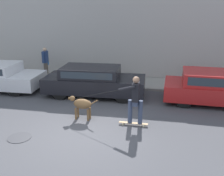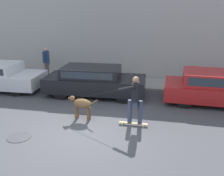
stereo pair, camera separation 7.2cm
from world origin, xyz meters
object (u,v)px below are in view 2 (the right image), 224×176
Objects in this scene: pedestrian_with_bag at (46,61)px; skateboarder at (135,98)px; parked_car_1 at (94,81)px; dog at (82,104)px; parked_car_2 at (217,88)px.

skateboarder is at bearing -50.63° from pedestrian_with_bag.
skateboarder is (2.05, -2.66, 0.30)m from parked_car_1.
parked_car_1 is 3.76m from pedestrian_with_bag.
pedestrian_with_bag reaches higher than dog.
pedestrian_with_bag is at bearing 144.63° from parked_car_1.
skateboarder reaches higher than parked_car_1.
parked_car_2 is 3.97m from skateboarder.
skateboarder is 7.01m from pedestrian_with_bag.
parked_car_2 is at bearing -22.52° from pedestrian_with_bag.
dog is at bearing -4.51° from skateboarder.
parked_car_1 is 1.65× the size of skateboarder.
parked_car_2 is 5.36m from dog.
dog is at bearing -86.48° from parked_car_1.
parked_car_1 reaches higher than dog.
pedestrian_with_bag is (-3.36, 4.55, 0.43)m from dog.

